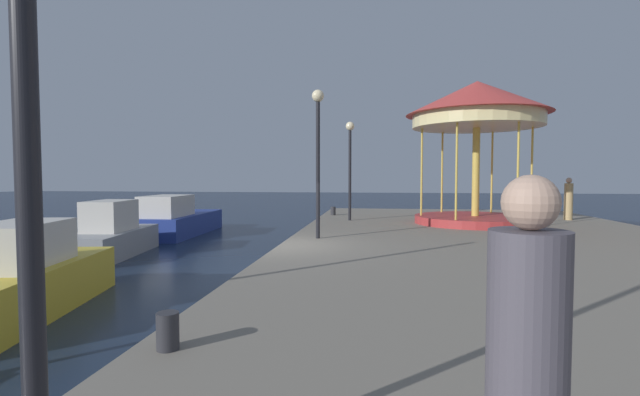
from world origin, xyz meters
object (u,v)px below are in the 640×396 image
bollard_center (168,331)px  bollard_north (333,211)px  carousel (477,117)px  motorboat_yellow (20,280)px  lamp_post_far_end (350,153)px  lamp_post_mid_promenade (318,137)px  person_mid_promenade (568,200)px  motorboat_grey (110,236)px  motorboat_blue (177,220)px

bollard_center → bollard_north: same height
carousel → bollard_center: (-6.00, -13.59, -3.93)m
motorboat_yellow → lamp_post_far_end: size_ratio=1.19×
lamp_post_mid_promenade → bollard_center: size_ratio=10.99×
person_mid_promenade → bollard_north: bearing=174.2°
motorboat_yellow → bollard_north: 14.24m
motorboat_grey → bollard_north: (6.68, 7.39, 0.32)m
motorboat_grey → carousel: bearing=19.1°
motorboat_blue → bollard_north: bearing=16.4°
motorboat_blue → motorboat_yellow: motorboat_blue is taller
motorboat_grey → motorboat_blue: bearing=92.2°
bollard_center → bollard_north: size_ratio=1.00×
motorboat_blue → bollard_center: (6.78, -14.59, 0.32)m
carousel → motorboat_grey: bearing=-160.9°
motorboat_grey → motorboat_yellow: size_ratio=0.91×
bollard_center → motorboat_grey: bearing=125.4°
motorboat_grey → motorboat_yellow: motorboat_grey is taller
bollard_center → person_mid_promenade: bearing=56.8°
bollard_north → person_mid_promenade: (10.11, -1.02, 0.64)m
carousel → person_mid_promenade: carousel is taller
motorboat_yellow → lamp_post_far_end: 12.74m
motorboat_yellow → carousel: (10.56, 10.41, 4.26)m
lamp_post_mid_promenade → person_mid_promenade: bearing=35.3°
lamp_post_mid_promenade → person_mid_promenade: 12.17m
lamp_post_mid_promenade → person_mid_promenade: lamp_post_mid_promenade is taller
bollard_north → person_mid_promenade: person_mid_promenade is taller
motorboat_grey → bollard_north: 9.96m
motorboat_blue → person_mid_promenade: bearing=3.4°
lamp_post_far_end → bollard_north: size_ratio=10.28×
bollard_center → bollard_north: 16.62m
carousel → bollard_north: carousel is taller
motorboat_grey → lamp_post_far_end: (7.62, 4.99, 2.95)m
lamp_post_mid_promenade → bollard_center: (-0.46, -8.67, -2.80)m
person_mid_promenade → motorboat_grey: bearing=-159.2°
lamp_post_far_end → lamp_post_mid_promenade: bearing=-96.2°
motorboat_blue → person_mid_promenade: size_ratio=3.23×
motorboat_blue → bollard_north: motorboat_blue is taller
motorboat_blue → carousel: (12.78, -1.00, 4.25)m
motorboat_blue → motorboat_yellow: (2.22, -11.41, -0.01)m
lamp_post_mid_promenade → bollard_north: 8.43m
motorboat_grey → person_mid_promenade: bearing=20.8°
lamp_post_far_end → bollard_center: (-1.05, -14.22, -2.63)m
lamp_post_mid_promenade → motorboat_yellow: bearing=-132.4°
motorboat_grey → bollard_center: motorboat_grey is taller
motorboat_blue → bollard_center: motorboat_blue is taller
lamp_post_far_end → person_mid_promenade: lamp_post_far_end is taller
lamp_post_mid_promenade → lamp_post_far_end: lamp_post_mid_promenade is taller
carousel → bollard_center: carousel is taller
motorboat_grey → carousel: carousel is taller
lamp_post_mid_promenade → person_mid_promenade: size_ratio=2.45×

